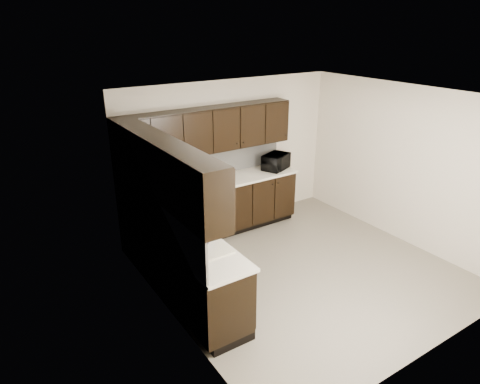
# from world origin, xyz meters

# --- Properties ---
(floor) EXTENTS (4.00, 4.00, 0.00)m
(floor) POSITION_xyz_m (0.00, 0.00, 0.00)
(floor) COLOR gray
(floor) RESTS_ON ground
(ceiling) EXTENTS (4.00, 4.00, 0.00)m
(ceiling) POSITION_xyz_m (0.00, 0.00, 2.50)
(ceiling) COLOR white
(ceiling) RESTS_ON wall_back
(wall_back) EXTENTS (4.00, 0.02, 2.50)m
(wall_back) POSITION_xyz_m (0.00, 2.00, 1.25)
(wall_back) COLOR beige
(wall_back) RESTS_ON floor
(wall_left) EXTENTS (0.02, 4.00, 2.50)m
(wall_left) POSITION_xyz_m (-2.00, 0.00, 1.25)
(wall_left) COLOR beige
(wall_left) RESTS_ON floor
(wall_right) EXTENTS (0.02, 4.00, 2.50)m
(wall_right) POSITION_xyz_m (2.00, 0.00, 1.25)
(wall_right) COLOR beige
(wall_right) RESTS_ON floor
(wall_front) EXTENTS (4.00, 0.02, 2.50)m
(wall_front) POSITION_xyz_m (0.00, -2.00, 1.25)
(wall_front) COLOR beige
(wall_front) RESTS_ON floor
(lower_cabinets) EXTENTS (3.00, 2.80, 0.90)m
(lower_cabinets) POSITION_xyz_m (-1.01, 1.11, 0.41)
(lower_cabinets) COLOR black
(lower_cabinets) RESTS_ON floor
(countertop) EXTENTS (3.03, 2.83, 0.04)m
(countertop) POSITION_xyz_m (-1.01, 1.11, 0.92)
(countertop) COLOR white
(countertop) RESTS_ON lower_cabinets
(backsplash) EXTENTS (3.00, 2.80, 0.48)m
(backsplash) POSITION_xyz_m (-1.22, 1.32, 1.18)
(backsplash) COLOR #B2B2AE
(backsplash) RESTS_ON countertop
(upper_cabinets) EXTENTS (3.00, 2.80, 0.70)m
(upper_cabinets) POSITION_xyz_m (-1.10, 1.20, 1.77)
(upper_cabinets) COLOR black
(upper_cabinets) RESTS_ON wall_back
(dishwasher) EXTENTS (0.58, 0.04, 0.78)m
(dishwasher) POSITION_xyz_m (-0.70, 1.41, 0.55)
(dishwasher) COLOR beige
(dishwasher) RESTS_ON lower_cabinets
(sink) EXTENTS (0.54, 0.82, 0.42)m
(sink) POSITION_xyz_m (-1.68, -0.01, 0.88)
(sink) COLOR beige
(sink) RESTS_ON countertop
(microwave) EXTENTS (0.58, 0.50, 0.27)m
(microwave) POSITION_xyz_m (0.75, 1.66, 1.08)
(microwave) COLOR black
(microwave) RESTS_ON countertop
(soap_bottle_a) EXTENTS (0.10, 0.10, 0.18)m
(soap_bottle_a) POSITION_xyz_m (-1.52, 0.67, 1.03)
(soap_bottle_a) COLOR gray
(soap_bottle_a) RESTS_ON countertop
(soap_bottle_b) EXTENTS (0.13, 0.13, 0.26)m
(soap_bottle_b) POSITION_xyz_m (-1.88, 0.24, 1.07)
(soap_bottle_b) COLOR gray
(soap_bottle_b) RESTS_ON countertop
(toaster_oven) EXTENTS (0.38, 0.31, 0.22)m
(toaster_oven) POSITION_xyz_m (-1.75, 1.73, 1.05)
(toaster_oven) COLOR silver
(toaster_oven) RESTS_ON countertop
(storage_bin) EXTENTS (0.45, 0.37, 0.16)m
(storage_bin) POSITION_xyz_m (-1.67, 0.99, 1.02)
(storage_bin) COLOR silver
(storage_bin) RESTS_ON countertop
(blue_pitcher) EXTENTS (0.20, 0.20, 0.24)m
(blue_pitcher) POSITION_xyz_m (-1.63, -0.03, 1.06)
(blue_pitcher) COLOR navy
(blue_pitcher) RESTS_ON countertop
(teal_tumbler) EXTENTS (0.08, 0.08, 0.18)m
(teal_tumbler) POSITION_xyz_m (-1.54, 0.63, 1.03)
(teal_tumbler) COLOR #0C8D89
(teal_tumbler) RESTS_ON countertop
(paper_towel_roll) EXTENTS (0.16, 0.16, 0.28)m
(paper_towel_roll) POSITION_xyz_m (-1.52, 1.35, 1.08)
(paper_towel_roll) COLOR silver
(paper_towel_roll) RESTS_ON countertop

